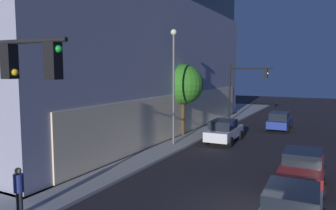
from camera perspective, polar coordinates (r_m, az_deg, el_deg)
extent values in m
cube|color=#4C4C51|center=(36.21, -18.69, -2.84)|extent=(32.01, 29.39, 0.15)
cube|color=beige|center=(27.53, 2.26, -1.48)|extent=(28.45, 0.60, 3.41)
cube|color=#8E8FA6|center=(35.82, -18.99, 6.24)|extent=(31.61, 28.99, 11.29)
cylinder|color=black|center=(9.70, -26.97, 9.73)|extent=(0.42, 4.21, 0.12)
cube|color=black|center=(9.51, -26.01, 6.84)|extent=(0.34, 0.34, 0.90)
sphere|color=yellow|center=(9.37, -25.21, 5.18)|extent=(0.18, 0.18, 0.18)
cube|color=black|center=(8.45, -19.44, 7.28)|extent=(0.34, 0.34, 0.90)
sphere|color=green|center=(8.34, -18.59, 9.26)|extent=(0.18, 0.18, 0.18)
cylinder|color=black|center=(34.56, 10.73, 2.12)|extent=(0.18, 0.18, 6.03)
cylinder|color=black|center=(33.86, 14.28, 6.22)|extent=(0.25, 4.29, 0.12)
cube|color=black|center=(33.50, 16.75, 5.30)|extent=(0.33, 0.33, 0.90)
sphere|color=yellow|center=(33.47, 17.05, 5.29)|extent=(0.18, 0.18, 0.18)
cylinder|color=#5F5F5F|center=(23.34, 1.00, 2.64)|extent=(0.16, 0.16, 7.83)
sphere|color=#F9EFC6|center=(23.46, 1.02, 12.60)|extent=(0.44, 0.44, 0.44)
cylinder|color=#49341E|center=(27.18, 2.65, -2.16)|extent=(0.34, 0.34, 2.86)
sphere|color=#2F781F|center=(26.93, 2.67, 3.66)|extent=(3.32, 3.32, 3.32)
cylinder|color=black|center=(13.69, -24.75, -15.28)|extent=(0.14, 0.14, 0.86)
cylinder|color=black|center=(13.55, -24.33, -15.49)|extent=(0.14, 0.14, 0.86)
cylinder|color=navy|center=(13.36, -24.69, -12.31)|extent=(0.36, 0.36, 0.68)
sphere|color=#9A8152|center=(13.23, -24.78, -10.41)|extent=(0.24, 0.24, 0.24)
cube|color=black|center=(11.90, 20.87, -14.77)|extent=(2.30, 1.75, 0.59)
cylinder|color=black|center=(13.33, 16.95, -16.78)|extent=(0.65, 0.26, 0.64)
cube|color=maroon|center=(17.05, 22.36, -10.63)|extent=(4.54, 2.02, 0.68)
cube|color=black|center=(17.22, 22.51, -8.32)|extent=(2.16, 1.76, 0.57)
cube|color=#F9F4CC|center=(14.95, 24.05, -13.05)|extent=(0.13, 0.20, 0.12)
cube|color=#F9F4CC|center=(15.01, 19.63, -12.80)|extent=(0.13, 0.20, 0.12)
cylinder|color=black|center=(15.81, 25.49, -13.36)|extent=(0.68, 0.26, 0.67)
cylinder|color=black|center=(15.91, 18.53, -12.97)|extent=(0.68, 0.26, 0.67)
cylinder|color=black|center=(18.47, 25.54, -10.59)|extent=(0.68, 0.26, 0.67)
cylinder|color=black|center=(18.55, 19.63, -10.28)|extent=(0.68, 0.26, 0.67)
cube|color=silver|center=(25.42, 9.85, -4.80)|extent=(4.75, 1.88, 0.70)
cube|color=black|center=(24.96, 9.64, -3.39)|extent=(2.37, 1.66, 0.67)
cube|color=#F9F4CC|center=(27.74, 10.14, -3.90)|extent=(0.12, 0.20, 0.12)
cube|color=#F9F4CC|center=(27.47, 12.29, -4.04)|extent=(0.12, 0.20, 0.12)
cylinder|color=black|center=(27.11, 8.90, -4.87)|extent=(0.72, 0.25, 0.72)
cylinder|color=black|center=(26.64, 12.58, -5.13)|extent=(0.72, 0.25, 0.72)
cylinder|color=black|center=(24.39, 6.83, -6.05)|extent=(0.72, 0.25, 0.72)
cylinder|color=black|center=(23.87, 10.89, -6.38)|extent=(0.72, 0.25, 0.72)
cube|color=navy|center=(31.96, 18.94, -2.89)|extent=(4.72, 1.85, 0.66)
cube|color=black|center=(31.52, 18.91, -1.81)|extent=(2.50, 1.62, 0.64)
cube|color=#F9F4CC|center=(34.26, 18.55, -2.30)|extent=(0.13, 0.20, 0.12)
cube|color=#F9F4CC|center=(34.15, 20.27, -2.39)|extent=(0.13, 0.20, 0.12)
cylinder|color=black|center=(33.53, 17.77, -3.02)|extent=(0.71, 0.26, 0.70)
cylinder|color=black|center=(33.34, 20.69, -3.17)|extent=(0.71, 0.26, 0.70)
cylinder|color=black|center=(30.70, 17.00, -3.80)|extent=(0.71, 0.26, 0.70)
cylinder|color=black|center=(30.50, 20.19, -3.98)|extent=(0.71, 0.26, 0.70)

